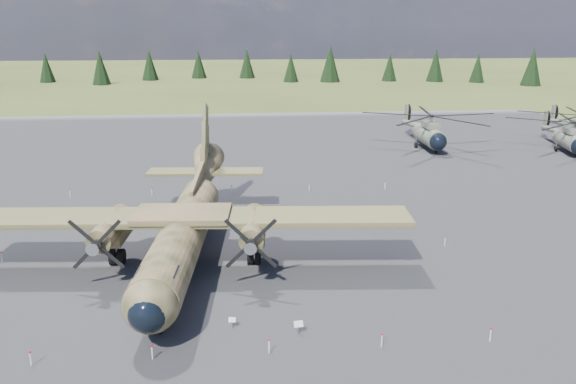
{
  "coord_description": "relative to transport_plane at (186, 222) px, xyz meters",
  "views": [
    {
      "loc": [
        0.55,
        -39.19,
        16.46
      ],
      "look_at": [
        4.46,
        2.0,
        4.15
      ],
      "focal_mm": 35.0,
      "sensor_mm": 36.0,
      "label": 1
    }
  ],
  "objects": [
    {
      "name": "transport_plane",
      "position": [
        0.0,
        0.0,
        0.0
      ],
      "size": [
        31.68,
        28.71,
        10.43
      ],
      "rotation": [
        0.0,
        0.0,
        -0.08
      ],
      "color": "#3B3D21",
      "rests_on": "ground"
    },
    {
      "name": "ground",
      "position": [
        3.17,
        0.95,
        -3.0
      ],
      "size": [
        500.0,
        500.0,
        0.0
      ],
      "primitive_type": "plane",
      "color": "brown",
      "rests_on": "ground"
    },
    {
      "name": "info_placard_left",
      "position": [
        3.25,
        -9.75,
        -2.57
      ],
      "size": [
        0.43,
        0.24,
        0.64
      ],
      "rotation": [
        0.0,
        0.0,
        -0.19
      ],
      "color": "gray",
      "rests_on": "ground"
    },
    {
      "name": "barrier_fence",
      "position": [
        2.71,
        0.88,
        -2.49
      ],
      "size": [
        33.12,
        29.62,
        0.85
      ],
      "color": "white",
      "rests_on": "ground"
    },
    {
      "name": "apron",
      "position": [
        3.17,
        10.95,
        -3.0
      ],
      "size": [
        120.0,
        120.0,
        0.04
      ],
      "primitive_type": "cube",
      "color": "#5D5D63",
      "rests_on": "ground"
    },
    {
      "name": "info_placard_right",
      "position": [
        6.91,
        -10.78,
        -2.46
      ],
      "size": [
        0.53,
        0.28,
        0.8
      ],
      "rotation": [
        0.0,
        0.0,
        0.13
      ],
      "color": "gray",
      "rests_on": "ground"
    },
    {
      "name": "helicopter_near",
      "position": [
        30.19,
        35.66,
        0.43
      ],
      "size": [
        19.2,
        22.54,
        4.83
      ],
      "rotation": [
        0.0,
        0.0,
        -0.01
      ],
      "color": "slate",
      "rests_on": "ground"
    },
    {
      "name": "helicopter_mid",
      "position": [
        48.14,
        31.62,
        0.06
      ],
      "size": [
        19.88,
        21.2,
        4.31
      ],
      "rotation": [
        0.0,
        0.0,
        -0.19
      ],
      "color": "slate",
      "rests_on": "ground"
    },
    {
      "name": "treeline",
      "position": [
        3.36,
        -0.4,
        1.82
      ],
      "size": [
        299.14,
        294.41,
        10.99
      ],
      "color": "black",
      "rests_on": "ground"
    }
  ]
}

